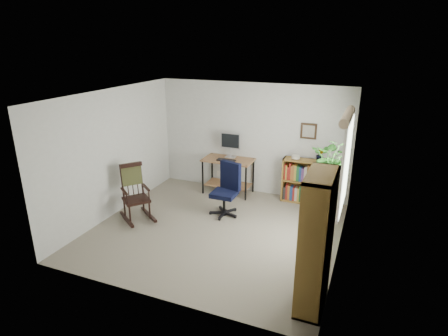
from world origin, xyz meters
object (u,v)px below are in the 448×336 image
at_px(rocking_chair, 136,192).
at_px(desk, 228,176).
at_px(tall_bookshelf, 316,242).
at_px(office_chair, 224,190).
at_px(low_bookshelf, 304,181).

bearing_deg(rocking_chair, desk, 8.01).
distance_m(rocking_chair, tall_bookshelf, 3.69).
height_order(desk, office_chair, office_chair).
relative_size(office_chair, low_bookshelf, 1.13).
xyz_separation_m(office_chair, low_bookshelf, (1.29, 1.18, -0.06)).
height_order(desk, low_bookshelf, low_bookshelf).
height_order(office_chair, rocking_chair, rocking_chair).
height_order(office_chair, low_bookshelf, office_chair).
height_order(desk, rocking_chair, rocking_chair).
height_order(low_bookshelf, tall_bookshelf, tall_bookshelf).
bearing_deg(office_chair, rocking_chair, -137.08).
bearing_deg(rocking_chair, tall_bookshelf, -69.45).
relative_size(rocking_chair, tall_bookshelf, 0.60).
relative_size(desk, office_chair, 1.04).
distance_m(office_chair, rocking_chair, 1.66).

